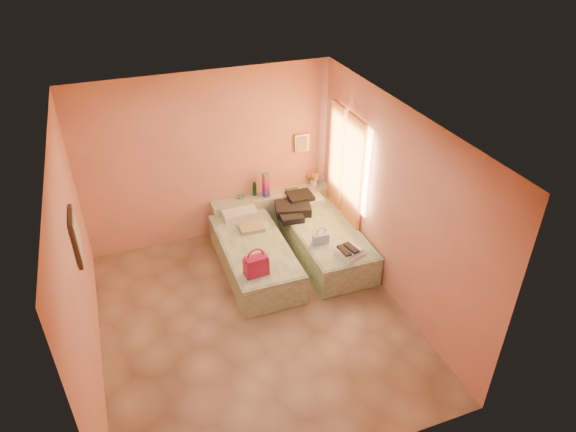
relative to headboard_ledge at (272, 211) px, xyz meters
name	(u,v)px	position (x,y,z in m)	size (l,w,h in m)	color
ground	(255,320)	(-0.98, -2.10, -0.33)	(4.50, 4.50, 0.00)	tan
room_walls	(252,184)	(-0.77, -1.53, 1.46)	(4.02, 4.51, 2.81)	#E29F78
headboard_ledge	(272,211)	(0.00, 0.00, 0.00)	(2.05, 0.30, 0.65)	#A4AC8D
bed_left	(255,257)	(-0.64, -1.05, -0.08)	(0.90, 2.00, 0.50)	beige
bed_right	(325,241)	(0.52, -1.05, -0.08)	(0.90, 2.00, 0.50)	beige
water_bottle	(254,189)	(-0.27, 0.08, 0.44)	(0.06, 0.06, 0.23)	#14381A
rainbow_box	(266,185)	(-0.11, -0.02, 0.54)	(0.09, 0.09, 0.42)	#B5163E
small_dish	(241,197)	(-0.52, 0.07, 0.34)	(0.13, 0.13, 0.03)	#447D51
green_book	(293,191)	(0.36, -0.03, 0.34)	(0.20, 0.15, 0.03)	#294C2F
flower_vase	(314,178)	(0.79, 0.06, 0.46)	(0.21, 0.21, 0.28)	white
magenta_handbag	(256,265)	(-0.83, -1.75, 0.33)	(0.32, 0.18, 0.30)	#B5163E
khaki_garment	(252,227)	(-0.56, -0.67, 0.21)	(0.38, 0.30, 0.06)	tan
clothes_pile	(296,207)	(0.27, -0.43, 0.27)	(0.62, 0.62, 0.18)	black
blue_handbag	(321,239)	(0.29, -1.39, 0.25)	(0.24, 0.10, 0.16)	#3F5997
towel_stack	(350,252)	(0.58, -1.81, 0.23)	(0.35, 0.30, 0.10)	white
sandal_pair	(348,250)	(0.53, -1.82, 0.29)	(0.20, 0.27, 0.03)	black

